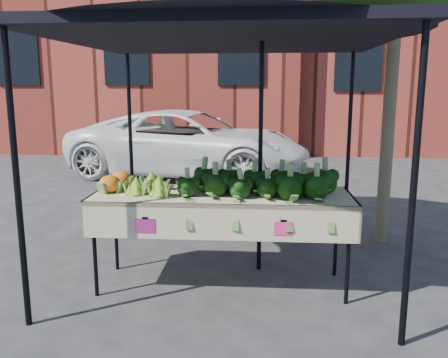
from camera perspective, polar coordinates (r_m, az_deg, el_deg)
ground at (r=4.79m, az=1.35°, el=-11.96°), size 90.00×90.00×0.00m
table at (r=4.51m, az=-0.27°, el=-7.37°), size 2.42×0.88×0.90m
canopy at (r=4.82m, az=0.28°, el=5.06°), size 3.16×3.16×2.74m
broccoli_heap at (r=4.36m, az=4.01°, el=0.00°), size 1.49×0.59×0.28m
romanesco_cluster at (r=4.52m, az=-8.64°, el=-0.13°), size 0.45×0.59×0.22m
cauliflower_pair at (r=4.65m, az=-12.96°, el=-0.09°), size 0.25×0.45×0.20m
vehicle at (r=9.96m, az=-4.30°, el=14.67°), size 1.74×2.50×5.00m
street_tree at (r=5.92m, az=19.67°, el=13.47°), size 2.22×2.22×4.37m
building_left at (r=17.44m, az=-12.71°, el=19.52°), size 12.00×8.00×9.00m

